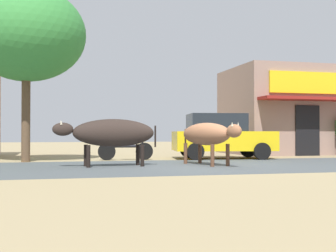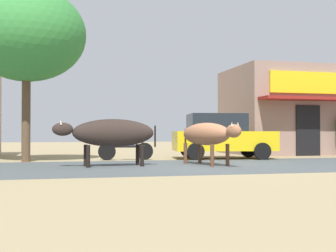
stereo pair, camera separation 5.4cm
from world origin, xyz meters
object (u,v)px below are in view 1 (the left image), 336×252
parked_hatchback_car (221,136)px  cow_far_dark (207,134)px  roadside_tree (26,35)px  parked_motorcycle (127,147)px  cow_near_brown (112,133)px

parked_hatchback_car → cow_far_dark: size_ratio=1.39×
roadside_tree → parked_motorcycle: 4.97m
parked_motorcycle → cow_near_brown: 3.13m
roadside_tree → parked_hatchback_car: (6.85, 0.29, -3.30)m
roadside_tree → parked_hatchback_car: bearing=2.4°
roadside_tree → cow_near_brown: 4.90m
roadside_tree → parked_motorcycle: bearing=3.5°
cow_far_dark → cow_near_brown: bearing=177.6°
parked_motorcycle → cow_near_brown: cow_near_brown is taller
parked_hatchback_car → cow_near_brown: 5.35m
roadside_tree → cow_near_brown: bearing=-48.4°
parked_hatchback_car → roadside_tree: bearing=-177.6°
parked_motorcycle → cow_far_dark: size_ratio=0.69×
parked_motorcycle → cow_near_brown: bearing=-106.4°
parked_hatchback_car → cow_far_dark: (-1.64, -3.17, 0.05)m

